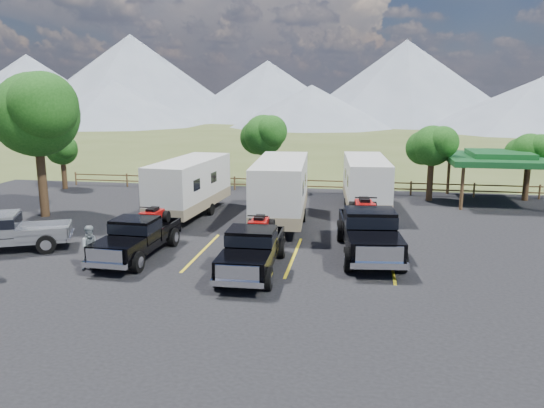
% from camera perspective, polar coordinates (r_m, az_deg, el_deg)
% --- Properties ---
extents(ground, '(320.00, 320.00, 0.00)m').
position_cam_1_polar(ground, '(18.98, -5.27, -9.08)').
color(ground, '#414E21').
rests_on(ground, ground).
extents(asphalt_lot, '(44.00, 34.00, 0.04)m').
position_cam_1_polar(asphalt_lot, '(21.71, -3.26, -6.23)').
color(asphalt_lot, black).
rests_on(asphalt_lot, ground).
extents(stall_lines, '(12.12, 5.50, 0.01)m').
position_cam_1_polar(stall_lines, '(22.64, -2.70, -5.39)').
color(stall_lines, gold).
rests_on(stall_lines, asphalt_lot).
extents(tree_big_nw, '(5.54, 5.18, 7.84)m').
position_cam_1_polar(tree_big_nw, '(31.27, -24.07, 8.77)').
color(tree_big_nw, black).
rests_on(tree_big_nw, ground).
extents(tree_ne_a, '(3.11, 2.92, 4.76)m').
position_cam_1_polar(tree_ne_a, '(34.56, 16.80, 5.99)').
color(tree_ne_a, black).
rests_on(tree_ne_a, ground).
extents(tree_ne_b, '(2.77, 2.59, 4.27)m').
position_cam_1_polar(tree_ne_b, '(36.80, 25.91, 5.09)').
color(tree_ne_b, black).
rests_on(tree_ne_b, ground).
extents(tree_north, '(3.46, 3.24, 5.25)m').
position_cam_1_polar(tree_north, '(36.84, -0.92, 7.40)').
color(tree_north, black).
rests_on(tree_north, ground).
extents(tree_nw_small, '(2.59, 2.43, 3.85)m').
position_cam_1_polar(tree_nw_small, '(40.07, -21.66, 5.42)').
color(tree_nw_small, black).
rests_on(tree_nw_small, ground).
extents(rail_fence, '(36.12, 0.12, 1.00)m').
position_cam_1_polar(rail_fence, '(36.23, 5.23, 2.12)').
color(rail_fence, brown).
rests_on(rail_fence, ground).
extents(pavilion, '(6.20, 6.20, 3.22)m').
position_cam_1_polar(pavilion, '(35.35, 23.24, 4.52)').
color(pavilion, brown).
rests_on(pavilion, ground).
extents(mountain_range, '(209.00, 71.00, 20.00)m').
position_cam_1_polar(mountain_range, '(123.69, 3.90, 12.52)').
color(mountain_range, slate).
rests_on(mountain_range, ground).
extents(rig_left, '(2.15, 5.68, 1.87)m').
position_cam_1_polar(rig_left, '(22.80, -14.20, -3.28)').
color(rig_left, black).
rests_on(rig_left, asphalt_lot).
extents(rig_center, '(2.13, 5.79, 1.92)m').
position_cam_1_polar(rig_center, '(20.37, -2.08, -4.68)').
color(rig_center, black).
rests_on(rig_center, asphalt_lot).
extents(rig_right, '(2.89, 6.83, 2.22)m').
position_cam_1_polar(rig_right, '(22.69, 10.34, -2.74)').
color(rig_right, black).
rests_on(rig_right, asphalt_lot).
extents(trailer_left, '(2.89, 8.99, 3.11)m').
position_cam_1_polar(trailer_left, '(29.59, -8.84, 1.87)').
color(trailer_left, silver).
rests_on(trailer_left, asphalt_lot).
extents(trailer_center, '(2.97, 9.60, 3.32)m').
position_cam_1_polar(trailer_center, '(27.50, 0.96, 1.48)').
color(trailer_center, silver).
rests_on(trailer_center, asphalt_lot).
extents(trailer_right, '(2.79, 8.77, 3.03)m').
position_cam_1_polar(trailer_right, '(30.91, 10.05, 2.19)').
color(trailer_right, silver).
rests_on(trailer_right, asphalt_lot).
extents(pickup_silver, '(5.78, 3.87, 1.66)m').
position_cam_1_polar(pickup_silver, '(25.55, -26.80, -2.67)').
color(pickup_silver, gray).
rests_on(pickup_silver, asphalt_lot).
extents(person_b, '(1.07, 1.02, 1.75)m').
position_cam_1_polar(person_b, '(21.66, -18.84, -4.45)').
color(person_b, gray).
rests_on(person_b, asphalt_lot).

